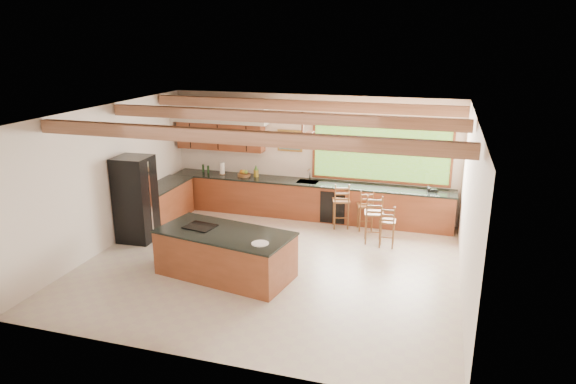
% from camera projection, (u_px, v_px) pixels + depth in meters
% --- Properties ---
extents(ground, '(7.20, 7.20, 0.00)m').
position_uv_depth(ground, '(270.00, 264.00, 10.18)').
color(ground, '#C3B0A2').
rests_on(ground, ground).
extents(room_shell, '(7.27, 6.54, 3.02)m').
position_uv_depth(room_shell, '(272.00, 148.00, 10.18)').
color(room_shell, silver).
rests_on(room_shell, ground).
extents(counter_run, '(7.12, 3.10, 1.24)m').
position_uv_depth(counter_run, '(271.00, 201.00, 12.58)').
color(counter_run, brown).
rests_on(counter_run, ground).
extents(island, '(2.69, 1.60, 0.90)m').
position_uv_depth(island, '(225.00, 253.00, 9.61)').
color(island, brown).
rests_on(island, ground).
extents(refrigerator, '(0.77, 0.75, 1.89)m').
position_uv_depth(refrigerator, '(136.00, 199.00, 11.16)').
color(refrigerator, black).
rests_on(refrigerator, ground).
extents(bar_stool_a, '(0.45, 0.45, 0.99)m').
position_uv_depth(bar_stool_a, '(365.00, 207.00, 11.79)').
color(bar_stool_a, brown).
rests_on(bar_stool_a, ground).
extents(bar_stool_b, '(0.49, 0.49, 1.11)m').
position_uv_depth(bar_stool_b, '(341.00, 202.00, 11.92)').
color(bar_stool_b, brown).
rests_on(bar_stool_b, ground).
extents(bar_stool_c, '(0.46, 0.46, 1.12)m').
position_uv_depth(bar_stool_c, '(373.00, 215.00, 11.04)').
color(bar_stool_c, brown).
rests_on(bar_stool_c, ground).
extents(bar_stool_d, '(0.36, 0.36, 0.95)m').
position_uv_depth(bar_stool_d, '(387.00, 222.00, 10.86)').
color(bar_stool_d, brown).
rests_on(bar_stool_d, ground).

